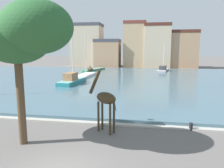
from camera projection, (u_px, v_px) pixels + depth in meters
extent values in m
cube|color=#476675|center=(126.00, 80.00, 36.44)|extent=(79.09, 42.61, 0.34)
cube|color=#ADA89E|center=(94.00, 123.00, 15.47)|extent=(79.09, 0.50, 0.12)
cylinder|color=#382B19|center=(98.00, 117.00, 13.95)|extent=(0.14, 0.14, 1.95)
cylinder|color=#382B19|center=(102.00, 115.00, 14.23)|extent=(0.14, 0.14, 1.95)
cylinder|color=#382B19|center=(110.00, 120.00, 13.33)|extent=(0.14, 0.14, 1.95)
cylinder|color=#382B19|center=(114.00, 118.00, 13.62)|extent=(0.14, 0.14, 1.95)
ellipsoid|color=#382B19|center=(106.00, 98.00, 13.58)|extent=(1.59, 1.25, 0.75)
cylinder|color=#382B19|center=(95.00, 82.00, 14.03)|extent=(0.99, 0.70, 1.67)
ellipsoid|color=#382B19|center=(90.00, 69.00, 14.17)|extent=(0.52, 0.45, 0.25)
cone|color=#382B19|center=(89.00, 66.00, 14.09)|extent=(0.05, 0.05, 0.14)
cone|color=#382B19|center=(91.00, 66.00, 14.18)|extent=(0.05, 0.05, 0.14)
cylinder|color=#382B19|center=(115.00, 105.00, 13.18)|extent=(0.20, 0.14, 0.79)
cube|color=teal|center=(72.00, 83.00, 31.24)|extent=(2.28, 6.43, 0.85)
ellipsoid|color=teal|center=(80.00, 80.00, 34.14)|extent=(1.86, 2.31, 0.80)
cube|color=#6EA5A8|center=(72.00, 80.00, 31.17)|extent=(2.24, 6.30, 0.06)
cube|color=#9E7047|center=(71.00, 76.00, 30.63)|extent=(1.47, 2.29, 1.03)
cylinder|color=silver|center=(73.00, 56.00, 31.10)|extent=(0.12, 0.12, 6.72)
cylinder|color=silver|center=(70.00, 74.00, 30.42)|extent=(0.20, 2.22, 0.08)
cube|color=#939399|center=(163.00, 71.00, 49.08)|extent=(3.21, 7.62, 0.61)
ellipsoid|color=#939399|center=(165.00, 70.00, 52.34)|extent=(2.15, 2.86, 0.58)
cube|color=#B1B1B5|center=(163.00, 70.00, 49.03)|extent=(3.15, 7.47, 0.06)
cube|color=#333338|center=(163.00, 68.00, 48.44)|extent=(1.78, 2.79, 0.83)
cylinder|color=silver|center=(164.00, 57.00, 49.08)|extent=(0.12, 0.12, 5.79)
cylinder|color=silver|center=(163.00, 66.00, 48.20)|extent=(0.55, 2.56, 0.08)
cube|color=white|center=(85.00, 77.00, 38.94)|extent=(2.15, 8.45, 0.67)
ellipsoid|color=white|center=(91.00, 74.00, 42.83)|extent=(1.89, 2.97, 0.63)
cube|color=silver|center=(85.00, 75.00, 38.89)|extent=(2.11, 8.28, 0.06)
cylinder|color=silver|center=(85.00, 52.00, 38.86)|extent=(0.12, 0.12, 8.03)
cylinder|color=silver|center=(83.00, 70.00, 37.93)|extent=(0.11, 2.95, 0.08)
cube|color=#236B42|center=(94.00, 70.00, 50.39)|extent=(3.89, 7.68, 0.65)
ellipsoid|color=#236B42|center=(85.00, 72.00, 47.25)|extent=(2.24, 2.97, 0.61)
cube|color=gray|center=(94.00, 69.00, 50.33)|extent=(3.81, 7.53, 0.06)
cylinder|color=silver|center=(92.00, 55.00, 49.33)|extent=(0.12, 0.12, 6.39)
cylinder|color=silver|center=(95.00, 65.00, 50.85)|extent=(0.88, 2.53, 0.08)
cylinder|color=brown|center=(21.00, 101.00, 11.91)|extent=(0.42, 0.42, 4.89)
ellipsoid|color=#285B2D|center=(17.00, 38.00, 11.37)|extent=(3.64, 3.64, 2.73)
ellipsoid|color=#285B2D|center=(37.00, 27.00, 10.71)|extent=(3.56, 3.56, 2.67)
cylinder|color=#232326|center=(191.00, 126.00, 14.23)|extent=(0.24, 0.24, 0.50)
cube|color=#C6B293|center=(87.00, 47.00, 63.80)|extent=(8.63, 6.35, 11.61)
cube|color=#42424C|center=(87.00, 25.00, 62.81)|extent=(8.81, 6.48, 0.80)
cube|color=tan|center=(108.00, 55.00, 61.44)|extent=(6.87, 5.77, 7.09)
cube|color=#42424C|center=(108.00, 41.00, 60.81)|extent=(7.01, 5.88, 0.80)
cube|color=tan|center=(135.00, 46.00, 62.03)|extent=(6.01, 7.74, 11.89)
cube|color=brown|center=(135.00, 23.00, 61.02)|extent=(6.13, 7.89, 0.80)
cube|color=#C6B293|center=(157.00, 48.00, 60.33)|extent=(6.91, 6.87, 11.18)
cube|color=#51281E|center=(158.00, 25.00, 59.37)|extent=(7.05, 7.00, 0.80)
cube|color=tan|center=(183.00, 51.00, 59.17)|extent=(7.16, 5.16, 9.37)
cube|color=#51281E|center=(184.00, 32.00, 58.36)|extent=(7.31, 5.27, 0.80)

